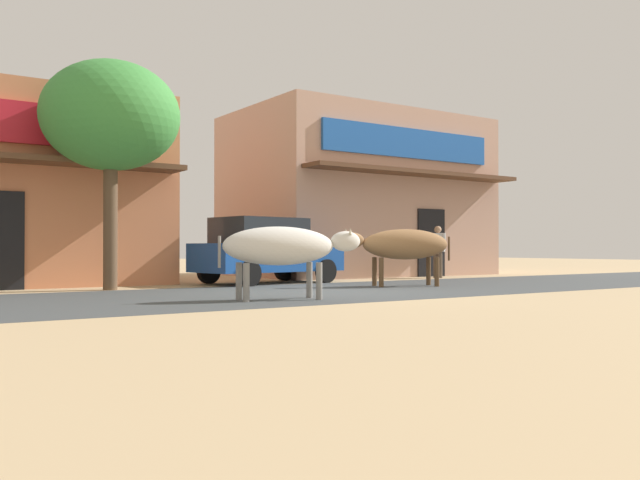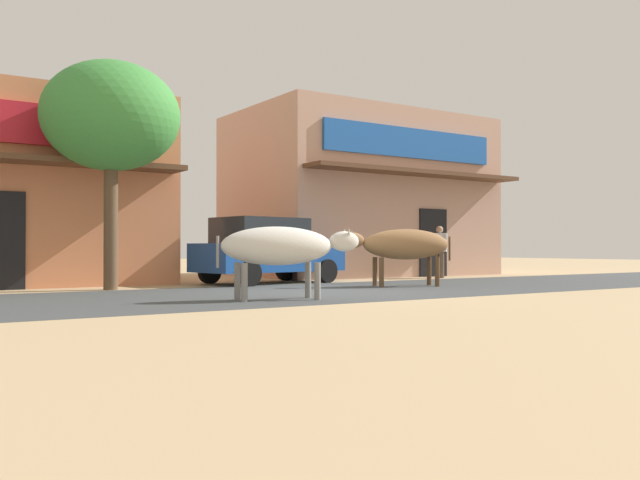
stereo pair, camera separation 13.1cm
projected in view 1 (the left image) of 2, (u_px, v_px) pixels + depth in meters
The scene contains 8 objects.
ground at pixel (322, 292), 13.91m from camera, with size 80.00×80.00×0.00m, color tan.
asphalt_road at pixel (322, 291), 13.91m from camera, with size 72.00×5.46×0.00m, color #3F4345.
storefront_right_club at pixel (357, 197), 22.87m from camera, with size 8.04×6.10×5.22m.
roadside_tree at pixel (111, 117), 14.48m from camera, with size 2.91×2.91×4.87m.
parked_hatchback_car at pixel (266, 250), 17.14m from camera, with size 3.99×2.29×1.64m.
cow_near_brown at pixel (283, 247), 11.74m from camera, with size 2.56×1.11×1.26m.
cow_far_dark at pixel (403, 245), 15.83m from camera, with size 2.60×1.44×1.33m.
pedestrian_by_shop at pixel (438, 248), 20.17m from camera, with size 0.46×0.61×1.54m.
Camera 1 is at (-7.81, -11.53, 0.90)m, focal length 38.26 mm.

